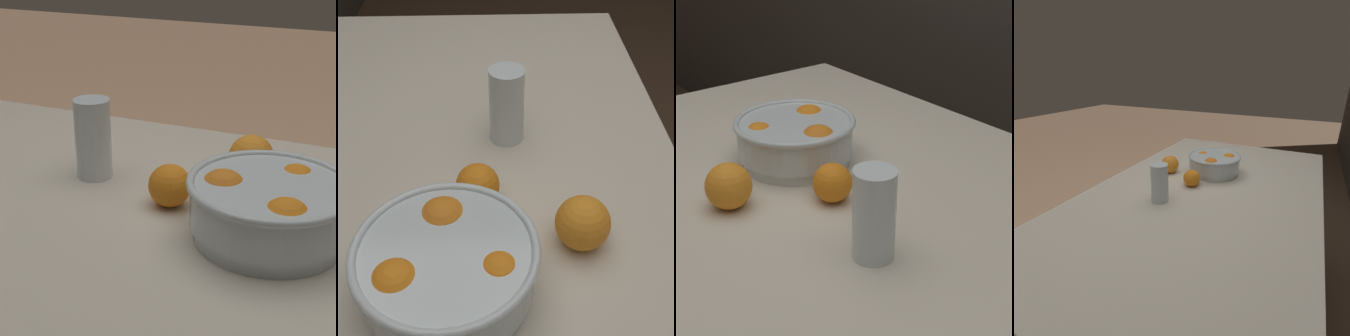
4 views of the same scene
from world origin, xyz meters
The scene contains 5 objects.
dining_table centered at (0.00, 0.00, 0.65)m, with size 1.45×0.86×0.72m.
fruit_bowl centered at (-0.19, -0.03, 0.78)m, with size 0.24×0.24×0.10m.
juice_glass centered at (0.15, -0.12, 0.79)m, with size 0.06×0.06×0.14m.
orange_loose_near_bowl centered at (-0.12, -0.22, 0.76)m, with size 0.08×0.08×0.08m, color orange.
orange_loose_front centered at (-0.02, -0.07, 0.76)m, with size 0.07×0.07×0.07m, color orange.
Camera 2 is at (-0.57, -0.09, 1.27)m, focal length 50.00 mm.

